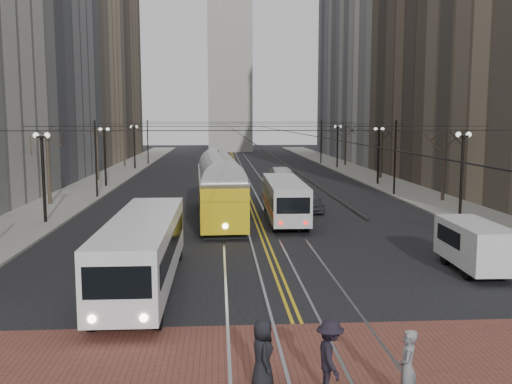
{
  "coord_description": "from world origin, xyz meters",
  "views": [
    {
      "loc": [
        -2.56,
        -18.94,
        6.72
      ],
      "look_at": [
        -0.64,
        9.98,
        3.0
      ],
      "focal_mm": 40.0,
      "sensor_mm": 36.0,
      "label": 1
    }
  ],
  "objects": [
    {
      "name": "centre_lines",
      "position": [
        0.0,
        45.0,
        0.01
      ],
      "size": [
        0.42,
        130.0,
        0.01
      ],
      "primitive_type": "cube",
      "color": "gold",
      "rests_on": "ground"
    },
    {
      "name": "pedestrian_a",
      "position": [
        -1.5,
        -5.48,
        0.91
      ],
      "size": [
        0.62,
        0.91,
        1.79
      ],
      "primitive_type": "imported",
      "rotation": [
        0.0,
        0.0,
        1.63
      ],
      "color": "black",
      "rests_on": "crosswalk_band"
    },
    {
      "name": "street_trees",
      "position": [
        0.0,
        35.25,
        2.8
      ],
      "size": [
        31.68,
        53.28,
        5.6
      ],
      "color": "#382D23",
      "rests_on": "ground"
    },
    {
      "name": "streetcar_rails",
      "position": [
        0.0,
        45.0,
        0.0
      ],
      "size": [
        4.8,
        130.0,
        0.02
      ],
      "primitive_type": "cube",
      "color": "gray",
      "rests_on": "ground"
    },
    {
      "name": "sidewalk_right",
      "position": [
        15.0,
        45.0,
        0.07
      ],
      "size": [
        5.0,
        140.0,
        0.15
      ],
      "primitive_type": "cube",
      "color": "gray",
      "rests_on": "ground"
    },
    {
      "name": "sidewalk_left",
      "position": [
        -15.0,
        45.0,
        0.07
      ],
      "size": [
        5.0,
        140.0,
        0.15
      ],
      "primitive_type": "cube",
      "color": "gray",
      "rests_on": "ground"
    },
    {
      "name": "building_left_mid",
      "position": [
        -25.5,
        46.0,
        17.0
      ],
      "size": [
        16.0,
        20.0,
        34.0
      ],
      "primitive_type": "cube",
      "color": "slate",
      "rests_on": "ground"
    },
    {
      "name": "transit_bus",
      "position": [
        -5.56,
        3.36,
        1.43
      ],
      "size": [
        2.44,
        11.48,
        2.87
      ],
      "primitive_type": "cube",
      "rotation": [
        0.0,
        0.0,
        -0.0
      ],
      "color": "white",
      "rests_on": "ground"
    },
    {
      "name": "crosswalk_band",
      "position": [
        0.0,
        -4.0,
        0.01
      ],
      "size": [
        25.0,
        6.0,
        0.01
      ],
      "primitive_type": "cube",
      "color": "brown",
      "rests_on": "ground"
    },
    {
      "name": "ground",
      "position": [
        0.0,
        0.0,
        0.0
      ],
      "size": [
        260.0,
        260.0,
        0.0
      ],
      "primitive_type": "plane",
      "color": "black",
      "rests_on": "ground"
    },
    {
      "name": "trolley_wires",
      "position": [
        0.0,
        34.83,
        3.77
      ],
      "size": [
        25.96,
        120.0,
        6.6
      ],
      "color": "black",
      "rests_on": "ground"
    },
    {
      "name": "cargo_van",
      "position": [
        8.69,
        5.0,
        1.09
      ],
      "size": [
        2.04,
        4.97,
        2.17
      ],
      "primitive_type": "cube",
      "rotation": [
        0.0,
        0.0,
        -0.03
      ],
      "color": "silver",
      "rests_on": "ground"
    },
    {
      "name": "sedan_silver",
      "position": [
        4.0,
        39.58,
        0.86
      ],
      "size": [
        2.13,
        5.33,
        1.72
      ],
      "primitive_type": "imported",
      "rotation": [
        0.0,
        0.0,
        0.06
      ],
      "color": "#96989D",
      "rests_on": "ground"
    },
    {
      "name": "rear_bus",
      "position": [
        1.8,
        18.21,
        1.35
      ],
      "size": [
        2.44,
        10.39,
        2.7
      ],
      "primitive_type": "cube",
      "rotation": [
        0.0,
        0.0,
        -0.02
      ],
      "color": "silver",
      "rests_on": "ground"
    },
    {
      "name": "building_right_far",
      "position": [
        25.5,
        86.0,
        20.0
      ],
      "size": [
        16.0,
        20.0,
        40.0
      ],
      "primitive_type": "cube",
      "color": "slate",
      "rests_on": "ground"
    },
    {
      "name": "lamp_posts",
      "position": [
        -0.0,
        28.75,
        2.8
      ],
      "size": [
        27.6,
        57.2,
        5.6
      ],
      "color": "black",
      "rests_on": "ground"
    },
    {
      "name": "pedestrian_d",
      "position": [
        0.12,
        -5.79,
        0.94
      ],
      "size": [
        0.75,
        1.24,
        1.86
      ],
      "primitive_type": "imported",
      "rotation": [
        0.0,
        0.0,
        1.62
      ],
      "color": "black",
      "rests_on": "crosswalk_band"
    },
    {
      "name": "sedan_grey",
      "position": [
        4.0,
        22.0,
        0.74
      ],
      "size": [
        1.92,
        4.43,
        1.49
      ],
      "primitive_type": "imported",
      "rotation": [
        0.0,
        0.0,
        0.04
      ],
      "color": "#3F4247",
      "rests_on": "ground"
    },
    {
      "name": "building_right_mid",
      "position": [
        25.5,
        46.0,
        17.0
      ],
      "size": [
        16.0,
        20.0,
        34.0
      ],
      "primitive_type": "cube",
      "color": "brown",
      "rests_on": "ground"
    },
    {
      "name": "building_left_far",
      "position": [
        -25.5,
        86.0,
        20.0
      ],
      "size": [
        16.0,
        20.0,
        40.0
      ],
      "primitive_type": "cube",
      "color": "brown",
      "rests_on": "ground"
    },
    {
      "name": "streetcar",
      "position": [
        -2.5,
        19.08,
        1.72
      ],
      "size": [
        3.28,
        14.68,
        3.44
      ],
      "primitive_type": "cube",
      "rotation": [
        0.0,
        0.0,
        0.04
      ],
      "color": "gold",
      "rests_on": "ground"
    },
    {
      "name": "pedestrian_b",
      "position": [
        1.82,
        -6.5,
        0.93
      ],
      "size": [
        0.66,
        0.79,
        1.84
      ],
      "primitive_type": "imported",
      "rotation": [
        0.0,
        0.0,
        4.34
      ],
      "color": "gray",
      "rests_on": "crosswalk_band"
    }
  ]
}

